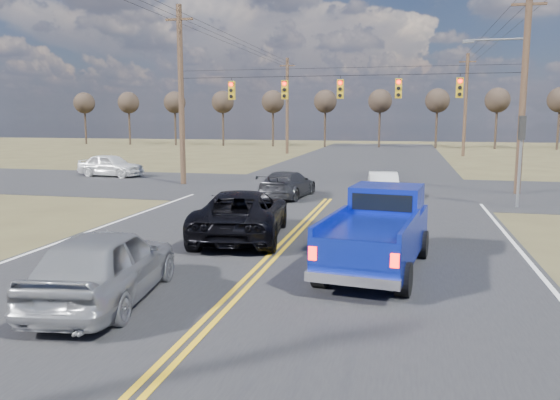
% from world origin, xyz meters
% --- Properties ---
extents(ground, '(160.00, 160.00, 0.00)m').
position_xyz_m(ground, '(0.00, 0.00, 0.00)').
color(ground, brown).
rests_on(ground, ground).
extents(road_main, '(14.00, 120.00, 0.02)m').
position_xyz_m(road_main, '(0.00, 10.00, 0.00)').
color(road_main, '#28282B').
rests_on(road_main, ground).
extents(road_cross, '(120.00, 12.00, 0.02)m').
position_xyz_m(road_cross, '(0.00, 18.00, 0.00)').
color(road_cross, '#28282B').
rests_on(road_cross, ground).
extents(signal_gantry, '(19.60, 4.83, 10.00)m').
position_xyz_m(signal_gantry, '(0.50, 17.79, 5.06)').
color(signal_gantry, '#473323').
rests_on(signal_gantry, ground).
extents(utility_poles, '(19.60, 58.32, 10.00)m').
position_xyz_m(utility_poles, '(0.00, 17.00, 5.23)').
color(utility_poles, '#473323').
rests_on(utility_poles, ground).
extents(treeline, '(87.00, 117.80, 7.40)m').
position_xyz_m(treeline, '(0.00, 26.96, 5.70)').
color(treeline, '#33261C').
rests_on(treeline, ground).
extents(pickup_truck, '(2.68, 5.57, 2.01)m').
position_xyz_m(pickup_truck, '(2.89, 2.41, 0.98)').
color(pickup_truck, black).
rests_on(pickup_truck, ground).
extents(silver_suv, '(2.51, 4.92, 1.60)m').
position_xyz_m(silver_suv, '(-2.50, -1.36, 0.80)').
color(silver_suv, gray).
rests_on(silver_suv, ground).
extents(black_suv, '(3.33, 5.90, 1.56)m').
position_xyz_m(black_suv, '(-1.54, 5.18, 0.78)').
color(black_suv, black).
rests_on(black_suv, ground).
extents(white_car_queue, '(1.71, 3.93, 1.26)m').
position_xyz_m(white_car_queue, '(2.42, 15.50, 0.63)').
color(white_car_queue, silver).
rests_on(white_car_queue, ground).
extents(dgrey_car_queue, '(2.29, 4.63, 1.29)m').
position_xyz_m(dgrey_car_queue, '(-2.00, 14.16, 0.65)').
color(dgrey_car_queue, '#2E2F33').
rests_on(dgrey_car_queue, ground).
extents(cross_car_west, '(2.31, 4.55, 1.49)m').
position_xyz_m(cross_car_west, '(-15.25, 20.79, 0.74)').
color(cross_car_west, white).
rests_on(cross_car_west, ground).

